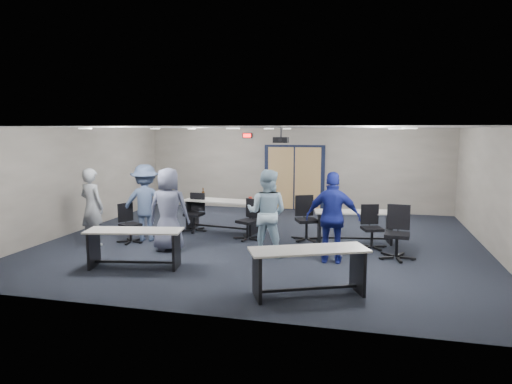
% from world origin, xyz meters
% --- Properties ---
extents(floor, '(10.00, 10.00, 0.00)m').
position_xyz_m(floor, '(0.00, 0.00, 0.00)').
color(floor, black).
rests_on(floor, ground).
extents(back_wall, '(10.00, 0.04, 2.70)m').
position_xyz_m(back_wall, '(0.00, 4.50, 1.35)').
color(back_wall, slate).
rests_on(back_wall, floor).
extents(front_wall, '(10.00, 0.04, 2.70)m').
position_xyz_m(front_wall, '(0.00, -4.50, 1.35)').
color(front_wall, slate).
rests_on(front_wall, floor).
extents(left_wall, '(0.04, 9.00, 2.70)m').
position_xyz_m(left_wall, '(-5.00, 0.00, 1.35)').
color(left_wall, slate).
rests_on(left_wall, floor).
extents(right_wall, '(0.04, 9.00, 2.70)m').
position_xyz_m(right_wall, '(5.00, 0.00, 1.35)').
color(right_wall, slate).
rests_on(right_wall, floor).
extents(ceiling, '(10.00, 9.00, 0.04)m').
position_xyz_m(ceiling, '(0.00, 0.00, 2.70)').
color(ceiling, white).
rests_on(ceiling, back_wall).
extents(double_door, '(2.00, 0.07, 2.20)m').
position_xyz_m(double_door, '(0.00, 4.46, 1.05)').
color(double_door, black).
rests_on(double_door, back_wall).
extents(exit_sign, '(0.32, 0.07, 0.18)m').
position_xyz_m(exit_sign, '(-1.60, 4.44, 2.45)').
color(exit_sign, black).
rests_on(exit_sign, back_wall).
extents(ceiling_projector, '(0.35, 0.32, 0.37)m').
position_xyz_m(ceiling_projector, '(0.30, 0.50, 2.40)').
color(ceiling_projector, black).
rests_on(ceiling_projector, ceiling).
extents(ceiling_can_lights, '(6.24, 5.74, 0.02)m').
position_xyz_m(ceiling_can_lights, '(0.00, 0.25, 2.67)').
color(ceiling_can_lights, white).
rests_on(ceiling_can_lights, ceiling).
extents(table_front_left, '(1.91, 0.95, 0.74)m').
position_xyz_m(table_front_left, '(-1.96, -2.63, 0.51)').
color(table_front_left, '#B3B0A9').
rests_on(table_front_left, floor).
extents(table_front_right, '(1.98, 1.35, 0.77)m').
position_xyz_m(table_front_right, '(1.49, -3.32, 0.52)').
color(table_front_right, '#B3B0A9').
rests_on(table_front_right, floor).
extents(table_back_left, '(2.10, 0.94, 1.12)m').
position_xyz_m(table_back_left, '(-1.30, 0.80, 0.57)').
color(table_back_left, '#B3B0A9').
rests_on(table_back_left, floor).
extents(table_back_right, '(1.92, 0.92, 0.75)m').
position_xyz_m(table_back_right, '(2.09, 0.39, 0.51)').
color(table_back_right, '#B3B0A9').
rests_on(table_back_right, floor).
extents(chair_back_a, '(0.69, 0.69, 0.99)m').
position_xyz_m(chair_back_a, '(-2.01, 0.59, 0.50)').
color(chair_back_a, black).
rests_on(chair_back_a, floor).
extents(chair_back_b, '(0.82, 0.82, 0.98)m').
position_xyz_m(chair_back_b, '(-0.43, 0.06, 0.49)').
color(chair_back_b, black).
rests_on(chair_back_b, floor).
extents(chair_back_c, '(0.89, 0.89, 1.07)m').
position_xyz_m(chair_back_c, '(0.97, 0.32, 0.53)').
color(chair_back_c, black).
rests_on(chair_back_c, floor).
extents(chair_back_d, '(0.77, 0.77, 0.97)m').
position_xyz_m(chair_back_d, '(2.50, -0.05, 0.48)').
color(chair_back_d, black).
rests_on(chair_back_d, floor).
extents(chair_loose_left, '(0.79, 0.79, 0.92)m').
position_xyz_m(chair_loose_left, '(-3.03, -0.89, 0.46)').
color(chair_loose_left, black).
rests_on(chair_loose_left, floor).
extents(chair_loose_right, '(0.77, 0.77, 1.10)m').
position_xyz_m(chair_loose_right, '(2.99, -0.82, 0.55)').
color(chair_loose_right, black).
rests_on(chair_loose_right, floor).
extents(person_gray, '(0.74, 0.58, 1.78)m').
position_xyz_m(person_gray, '(-3.75, -1.31, 0.89)').
color(person_gray, gray).
rests_on(person_gray, floor).
extents(person_plaid, '(0.95, 0.68, 1.83)m').
position_xyz_m(person_plaid, '(-1.85, -1.30, 0.92)').
color(person_plaid, slate).
rests_on(person_plaid, floor).
extents(person_lightblue, '(0.94, 0.76, 1.83)m').
position_xyz_m(person_lightblue, '(0.33, -1.19, 0.92)').
color(person_lightblue, '#B5D9F0').
rests_on(person_lightblue, floor).
extents(person_navy, '(1.08, 0.47, 1.83)m').
position_xyz_m(person_navy, '(1.72, -1.39, 0.92)').
color(person_navy, navy).
rests_on(person_navy, floor).
extents(person_back, '(1.34, 1.03, 1.83)m').
position_xyz_m(person_back, '(-2.77, -0.59, 0.92)').
color(person_back, '#485B81').
rests_on(person_back, floor).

